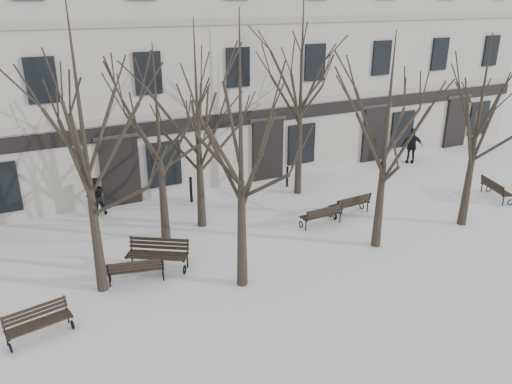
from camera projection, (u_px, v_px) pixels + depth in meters
ground at (288, 268)px, 16.25m from camera, size 100.00×100.00×0.00m
building at (159, 56)px, 24.99m from camera, size 40.40×10.20×11.40m
tree_0 at (81, 120)px, 13.20m from camera, size 5.84×5.84×8.35m
tree_1 at (241, 124)px, 13.56m from camera, size 5.62×5.62×8.03m
tree_2 at (388, 119)px, 16.11m from camera, size 5.14×5.14×7.34m
tree_3 at (480, 110)px, 17.83m from camera, size 5.01×5.01×7.16m
tree_4 at (158, 123)px, 16.68m from camera, size 4.86×4.86×6.94m
tree_5 at (197, 103)px, 17.59m from camera, size 5.35×5.35×7.64m
tree_6 at (302, 69)px, 20.54m from camera, size 6.17×6.17×8.81m
bench_0 at (38, 322)px, 12.85m from camera, size 1.70×0.89×0.82m
bench_1 at (136, 269)px, 15.31m from camera, size 1.79×1.00×0.86m
bench_2 at (322, 215)px, 19.15m from camera, size 1.69×0.63×0.85m
bench_3 at (158, 253)px, 16.09m from camera, size 2.01×1.66×0.99m
bench_4 at (350, 204)px, 20.09m from camera, size 1.79×0.73×0.88m
bench_5 at (495, 189)px, 21.75m from camera, size 1.13×1.80×0.86m
bollard_a at (191, 189)px, 21.33m from camera, size 0.15×0.15×1.15m
bollard_b at (287, 176)px, 23.12m from camera, size 0.13×0.13×0.98m
pedestrian_b at (98, 215)px, 20.29m from camera, size 0.81×0.65×1.59m
pedestrian_c at (410, 163)px, 26.60m from camera, size 1.18×0.98×1.89m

